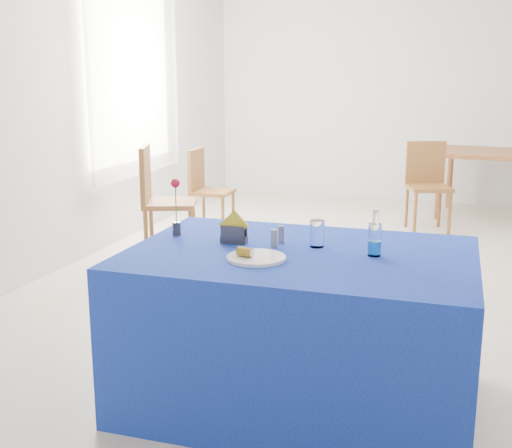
{
  "coord_description": "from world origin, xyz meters",
  "views": [
    {
      "loc": [
        0.59,
        -4.89,
        1.55
      ],
      "look_at": [
        -0.24,
        -2.25,
        0.92
      ],
      "focal_mm": 45.0,
      "sensor_mm": 36.0,
      "label": 1
    }
  ],
  "objects_px": {
    "oak_table": "(501,158)",
    "chair_win_a": "(159,194)",
    "plate": "(256,258)",
    "blue_table": "(299,327)",
    "water_bottle": "(375,241)",
    "chair_bg_left": "(427,179)",
    "chair_win_b": "(205,185)"
  },
  "relations": [
    {
      "from": "chair_win_a",
      "to": "blue_table",
      "type": "bearing_deg",
      "value": -160.0
    },
    {
      "from": "chair_bg_left",
      "to": "chair_win_a",
      "type": "distance_m",
      "value": 2.83
    },
    {
      "from": "oak_table",
      "to": "chair_bg_left",
      "type": "bearing_deg",
      "value": -132.92
    },
    {
      "from": "chair_win_b",
      "to": "oak_table",
      "type": "bearing_deg",
      "value": -61.87
    },
    {
      "from": "plate",
      "to": "blue_table",
      "type": "height_order",
      "value": "plate"
    },
    {
      "from": "chair_win_a",
      "to": "chair_win_b",
      "type": "bearing_deg",
      "value": -20.82
    },
    {
      "from": "chair_bg_left",
      "to": "chair_win_b",
      "type": "distance_m",
      "value": 2.29
    },
    {
      "from": "oak_table",
      "to": "chair_win_a",
      "type": "height_order",
      "value": "chair_win_a"
    },
    {
      "from": "water_bottle",
      "to": "chair_win_a",
      "type": "bearing_deg",
      "value": 135.16
    },
    {
      "from": "water_bottle",
      "to": "chair_bg_left",
      "type": "distance_m",
      "value": 3.94
    },
    {
      "from": "plate",
      "to": "oak_table",
      "type": "xyz_separation_m",
      "value": [
        1.3,
        4.95,
        -0.09
      ]
    },
    {
      "from": "blue_table",
      "to": "chair_bg_left",
      "type": "bearing_deg",
      "value": 84.32
    },
    {
      "from": "chair_win_b",
      "to": "plate",
      "type": "bearing_deg",
      "value": -155.76
    },
    {
      "from": "oak_table",
      "to": "chair_win_b",
      "type": "distance_m",
      "value": 3.32
    },
    {
      "from": "oak_table",
      "to": "chair_win_a",
      "type": "distance_m",
      "value": 3.93
    },
    {
      "from": "chair_bg_left",
      "to": "chair_win_b",
      "type": "relative_size",
      "value": 1.07
    },
    {
      "from": "chair_win_a",
      "to": "chair_bg_left",
      "type": "bearing_deg",
      "value": -69.32
    },
    {
      "from": "plate",
      "to": "water_bottle",
      "type": "distance_m",
      "value": 0.55
    },
    {
      "from": "oak_table",
      "to": "chair_bg_left",
      "type": "relative_size",
      "value": 1.83
    },
    {
      "from": "chair_win_a",
      "to": "water_bottle",
      "type": "bearing_deg",
      "value": -154.59
    },
    {
      "from": "water_bottle",
      "to": "chair_win_b",
      "type": "distance_m",
      "value": 3.76
    },
    {
      "from": "plate",
      "to": "water_bottle",
      "type": "relative_size",
      "value": 1.24
    },
    {
      "from": "blue_table",
      "to": "oak_table",
      "type": "relative_size",
      "value": 0.96
    },
    {
      "from": "plate",
      "to": "chair_win_a",
      "type": "bearing_deg",
      "value": 124.81
    },
    {
      "from": "chair_win_a",
      "to": "oak_table",
      "type": "bearing_deg",
      "value": -67.46
    },
    {
      "from": "blue_table",
      "to": "chair_win_a",
      "type": "height_order",
      "value": "chair_win_a"
    },
    {
      "from": "water_bottle",
      "to": "chair_win_b",
      "type": "xyz_separation_m",
      "value": [
        -2.08,
        3.11,
        -0.34
      ]
    },
    {
      "from": "blue_table",
      "to": "water_bottle",
      "type": "bearing_deg",
      "value": 4.94
    },
    {
      "from": "blue_table",
      "to": "chair_bg_left",
      "type": "relative_size",
      "value": 1.75
    },
    {
      "from": "chair_win_b",
      "to": "chair_bg_left",
      "type": "bearing_deg",
      "value": -70.32
    },
    {
      "from": "water_bottle",
      "to": "oak_table",
      "type": "bearing_deg",
      "value": 80.33
    },
    {
      "from": "plate",
      "to": "oak_table",
      "type": "bearing_deg",
      "value": 75.28
    }
  ]
}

